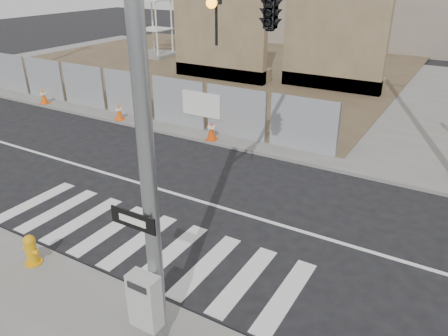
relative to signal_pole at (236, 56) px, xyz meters
The scene contains 10 objects.
ground 5.77m from the signal_pole, 140.66° to the left, with size 100.00×100.00×0.00m, color black.
sidewalk_far 16.91m from the signal_pole, 98.84° to the left, with size 50.00×20.00×0.12m, color slate.
signal_pole is the anchor object (origin of this frame).
chain_link_fence 14.80m from the signal_pole, 150.58° to the left, with size 24.60×0.04×2.00m, color gray.
concrete_wall_left 17.92m from the signal_pole, 122.11° to the left, with size 6.00×1.30×8.00m.
concrete_wall_right 16.46m from the signal_pole, 100.52° to the left, with size 5.50×1.30×8.00m.
fire_hydrant 6.30m from the signal_pole, 147.11° to the right, with size 0.50×0.50×0.75m.
traffic_cone_b 16.23m from the signal_pole, 156.41° to the left, with size 0.40×0.40×0.77m.
traffic_cone_c 12.07m from the signal_pole, 146.24° to the left, with size 0.50×0.50×0.74m.
traffic_cone_d 8.84m from the signal_pole, 125.92° to the left, with size 0.44×0.44×0.79m.
Camera 1 is at (6.55, -9.37, 6.31)m, focal length 35.00 mm.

